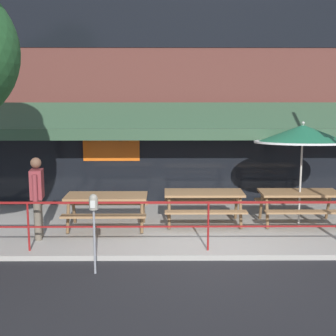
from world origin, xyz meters
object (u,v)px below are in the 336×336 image
picnic_table_left (107,202)px  picnic_table_right (299,198)px  patio_umbrella_right (303,135)px  pedestrian_walking (37,194)px  parking_meter_near (94,210)px  picnic_table_centre (204,199)px

picnic_table_left → picnic_table_right: same height
picnic_table_right → patio_umbrella_right: 1.47m
pedestrian_walking → patio_umbrella_right: bearing=9.8°
pedestrian_walking → parking_meter_near: pedestrian_walking is taller
picnic_table_centre → pedestrian_walking: (-3.53, -1.03, 0.35)m
patio_umbrella_right → pedestrian_walking: patio_umbrella_right is taller
patio_umbrella_right → parking_meter_near: size_ratio=1.67×
parking_meter_near → pedestrian_walking: bearing=130.3°
picnic_table_centre → patio_umbrella_right: (2.19, -0.04, 1.47)m
picnic_table_left → picnic_table_right: (4.39, 0.31, 0.00)m
picnic_table_right → pedestrian_walking: bearing=-169.8°
parking_meter_near → picnic_table_left: bearing=91.9°
patio_umbrella_right → picnic_table_left: bearing=-176.4°
picnic_table_left → pedestrian_walking: size_ratio=1.05×
picnic_table_right → patio_umbrella_right: size_ratio=0.76×
patio_umbrella_right → picnic_table_centre: bearing=179.0°
picnic_table_right → patio_umbrella_right: patio_umbrella_right is taller
picnic_table_right → parking_meter_near: parking_meter_near is taller
picnic_table_centre → parking_meter_near: (-2.12, -2.69, 0.44)m
picnic_table_left → parking_meter_near: 2.42m
patio_umbrella_right → parking_meter_near: patio_umbrella_right is taller
picnic_table_centre → picnic_table_right: size_ratio=1.00×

